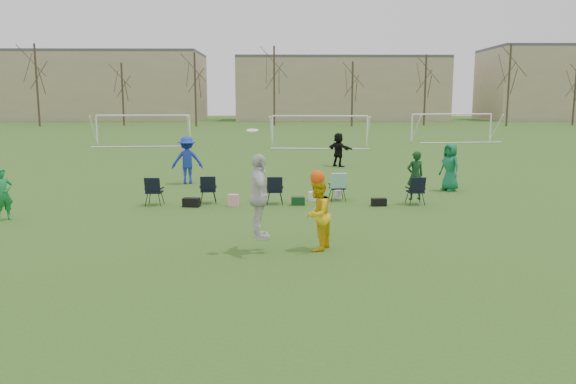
{
  "coord_description": "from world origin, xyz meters",
  "views": [
    {
      "loc": [
        1.09,
        -11.27,
        3.5
      ],
      "look_at": [
        1.24,
        2.63,
        1.25
      ],
      "focal_mm": 35.0,
      "sensor_mm": 36.0,
      "label": 1
    }
  ],
  "objects_px": {
    "fielder_green_near": "(3,194)",
    "fielder_blue": "(187,160)",
    "center_contest": "(286,204)",
    "goal_mid": "(320,122)",
    "fielder_black": "(338,150)",
    "goal_left": "(143,121)",
    "goal_right": "(452,120)",
    "fielder_green_far": "(450,167)"
  },
  "relations": [
    {
      "from": "fielder_green_far",
      "to": "fielder_black",
      "type": "distance_m",
      "value": 9.15
    },
    {
      "from": "fielder_blue",
      "to": "goal_left",
      "type": "height_order",
      "value": "goal_left"
    },
    {
      "from": "fielder_black",
      "to": "goal_left",
      "type": "distance_m",
      "value": 20.61
    },
    {
      "from": "fielder_black",
      "to": "fielder_blue",
      "type": "bearing_deg",
      "value": 91.83
    },
    {
      "from": "goal_left",
      "to": "center_contest",
      "type": "bearing_deg",
      "value": -75.95
    },
    {
      "from": "center_contest",
      "to": "goal_left",
      "type": "distance_m",
      "value": 34.26
    },
    {
      "from": "fielder_green_near",
      "to": "fielder_blue",
      "type": "bearing_deg",
      "value": 16.07
    },
    {
      "from": "fielder_green_near",
      "to": "fielder_blue",
      "type": "relative_size",
      "value": 0.77
    },
    {
      "from": "fielder_blue",
      "to": "goal_left",
      "type": "relative_size",
      "value": 0.27
    },
    {
      "from": "fielder_blue",
      "to": "goal_mid",
      "type": "bearing_deg",
      "value": -121.44
    },
    {
      "from": "fielder_black",
      "to": "goal_left",
      "type": "bearing_deg",
      "value": 3.53
    },
    {
      "from": "goal_mid",
      "to": "fielder_green_near",
      "type": "bearing_deg",
      "value": -108.68
    },
    {
      "from": "center_contest",
      "to": "goal_right",
      "type": "xyz_separation_m",
      "value": [
        14.82,
        36.38,
        0.8
      ]
    },
    {
      "from": "fielder_green_near",
      "to": "goal_mid",
      "type": "relative_size",
      "value": 0.21
    },
    {
      "from": "center_contest",
      "to": "fielder_green_far",
      "type": "bearing_deg",
      "value": 54.0
    },
    {
      "from": "fielder_green_near",
      "to": "fielder_green_far",
      "type": "bearing_deg",
      "value": -24.52
    },
    {
      "from": "center_contest",
      "to": "goal_mid",
      "type": "distance_m",
      "value": 30.52
    },
    {
      "from": "fielder_green_near",
      "to": "goal_mid",
      "type": "xyz_separation_m",
      "value": [
        11.19,
        26.78,
        1.14
      ]
    },
    {
      "from": "fielder_green_near",
      "to": "goal_right",
      "type": "bearing_deg",
      "value": 10.24
    },
    {
      "from": "fielder_green_far",
      "to": "center_contest",
      "type": "xyz_separation_m",
      "value": [
        -6.55,
        -9.01,
        0.18
      ]
    },
    {
      "from": "goal_left",
      "to": "goal_right",
      "type": "bearing_deg",
      "value": 3.75
    },
    {
      "from": "goal_left",
      "to": "goal_right",
      "type": "relative_size",
      "value": 1.01
    },
    {
      "from": "goal_mid",
      "to": "fielder_green_far",
      "type": "bearing_deg",
      "value": -76.11
    },
    {
      "from": "center_contest",
      "to": "fielder_black",
      "type": "bearing_deg",
      "value": 80.3
    },
    {
      "from": "center_contest",
      "to": "goal_right",
      "type": "distance_m",
      "value": 39.29
    },
    {
      "from": "center_contest",
      "to": "goal_mid",
      "type": "bearing_deg",
      "value": 84.7
    },
    {
      "from": "fielder_blue",
      "to": "goal_mid",
      "type": "distance_m",
      "value": 20.55
    },
    {
      "from": "fielder_blue",
      "to": "fielder_green_near",
      "type": "bearing_deg",
      "value": 48.96
    },
    {
      "from": "goal_mid",
      "to": "goal_right",
      "type": "bearing_deg",
      "value": 30.57
    },
    {
      "from": "goal_mid",
      "to": "goal_right",
      "type": "distance_m",
      "value": 13.42
    },
    {
      "from": "fielder_black",
      "to": "center_contest",
      "type": "height_order",
      "value": "center_contest"
    },
    {
      "from": "fielder_green_far",
      "to": "goal_right",
      "type": "xyz_separation_m",
      "value": [
        8.27,
        27.36,
        0.98
      ]
    },
    {
      "from": "goal_mid",
      "to": "fielder_black",
      "type": "bearing_deg",
      "value": -85.28
    },
    {
      "from": "fielder_green_near",
      "to": "goal_right",
      "type": "distance_m",
      "value": 40.17
    },
    {
      "from": "fielder_green_far",
      "to": "center_contest",
      "type": "relative_size",
      "value": 0.65
    },
    {
      "from": "fielder_green_near",
      "to": "goal_left",
      "type": "height_order",
      "value": "goal_left"
    },
    {
      "from": "fielder_black",
      "to": "center_contest",
      "type": "distance_m",
      "value": 17.69
    },
    {
      "from": "fielder_green_near",
      "to": "center_contest",
      "type": "xyz_separation_m",
      "value": [
        8.37,
        -3.59,
        0.34
      ]
    },
    {
      "from": "fielder_green_near",
      "to": "fielder_green_far",
      "type": "height_order",
      "value": "fielder_green_far"
    },
    {
      "from": "fielder_green_near",
      "to": "goal_right",
      "type": "relative_size",
      "value": 0.21
    },
    {
      "from": "fielder_green_near",
      "to": "fielder_black",
      "type": "xyz_separation_m",
      "value": [
        11.36,
        13.85,
        0.13
      ]
    },
    {
      "from": "fielder_blue",
      "to": "goal_mid",
      "type": "relative_size",
      "value": 0.27
    }
  ]
}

